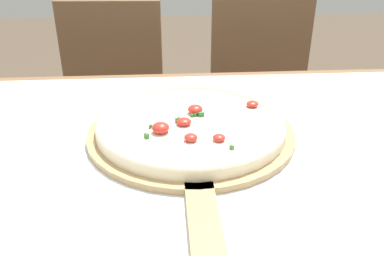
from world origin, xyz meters
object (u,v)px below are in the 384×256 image
chair_left (112,106)px  pizza_peel (192,137)px  chair_right (261,102)px  pizza (191,123)px

chair_left → pizza_peel: bearing=-68.4°
pizza_peel → chair_left: (-0.25, 0.74, -0.26)m
pizza_peel → chair_right: 0.85m
pizza_peel → pizza: pizza is taller
chair_right → chair_left: bearing=-178.7°
chair_right → pizza: bearing=-112.7°
pizza → chair_left: size_ratio=0.41×
pizza_peel → chair_right: size_ratio=0.67×
pizza → pizza_peel: bearing=-90.0°
chair_left → chair_right: bearing=3.0°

